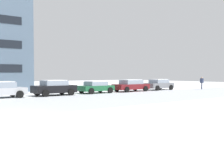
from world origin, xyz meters
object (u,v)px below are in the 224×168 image
(pedestrian_crossing, at_px, (202,82))
(parked_car_gray, at_px, (159,84))
(parked_car_black, at_px, (54,88))
(parked_car_maroon, at_px, (131,85))
(parked_car_green, at_px, (96,87))
(parked_car_silver, at_px, (0,90))

(pedestrian_crossing, bearing_deg, parked_car_gray, 159.13)
(parked_car_gray, bearing_deg, parked_car_black, -179.30)
(parked_car_maroon, height_order, pedestrian_crossing, pedestrian_crossing)
(parked_car_black, height_order, parked_car_gray, parked_car_black)
(parked_car_black, bearing_deg, parked_car_green, 1.87)
(parked_car_maroon, distance_m, pedestrian_crossing, 11.08)
(parked_car_gray, height_order, pedestrian_crossing, pedestrian_crossing)
(parked_car_silver, height_order, parked_car_maroon, parked_car_silver)
(parked_car_gray, xyz_separation_m, pedestrian_crossing, (5.99, -2.28, 0.26))
(parked_car_maroon, bearing_deg, parked_car_green, 178.32)
(parked_car_silver, relative_size, parked_car_black, 1.03)
(parked_car_black, distance_m, parked_car_gray, 14.67)
(parked_car_green, distance_m, pedestrian_crossing, 15.93)
(parked_car_gray, bearing_deg, pedestrian_crossing, -20.87)
(parked_car_green, distance_m, parked_car_maroon, 4.89)
(parked_car_silver, xyz_separation_m, parked_car_black, (4.89, -0.17, 0.03))
(parked_car_black, distance_m, pedestrian_crossing, 20.76)
(parked_car_silver, bearing_deg, parked_car_gray, 0.03)
(parked_car_green, height_order, pedestrian_crossing, pedestrian_crossing)
(parked_car_black, relative_size, pedestrian_crossing, 2.44)
(parked_car_silver, height_order, pedestrian_crossing, pedestrian_crossing)
(parked_car_maroon, xyz_separation_m, pedestrian_crossing, (10.87, -2.12, 0.25))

